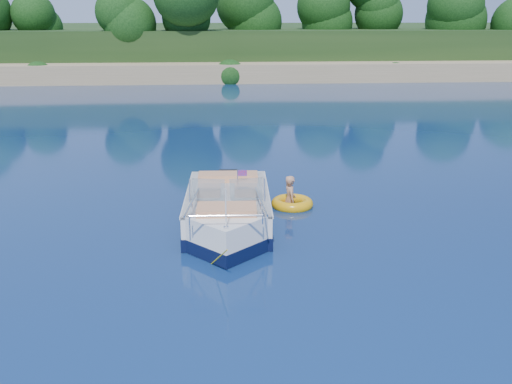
# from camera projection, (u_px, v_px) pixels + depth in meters

# --- Properties ---
(ground) EXTENTS (160.00, 160.00, 0.00)m
(ground) POSITION_uv_depth(u_px,v_px,m) (266.00, 259.00, 12.81)
(ground) COLOR #09193F
(ground) RESTS_ON ground
(shoreline) EXTENTS (170.00, 59.00, 6.00)m
(shoreline) POSITION_uv_depth(u_px,v_px,m) (220.00, 50.00, 73.24)
(shoreline) COLOR #927D54
(shoreline) RESTS_ON ground
(treeline) EXTENTS (150.00, 7.12, 8.19)m
(treeline) POSITION_uv_depth(u_px,v_px,m) (223.00, 12.00, 50.22)
(treeline) COLOR black
(treeline) RESTS_ON ground
(motorboat) EXTENTS (2.30, 5.97, 1.99)m
(motorboat) POSITION_uv_depth(u_px,v_px,m) (228.00, 214.00, 14.54)
(motorboat) COLOR white
(motorboat) RESTS_ON ground
(tow_tube) EXTENTS (1.49, 1.49, 0.32)m
(tow_tube) POSITION_uv_depth(u_px,v_px,m) (292.00, 204.00, 16.31)
(tow_tube) COLOR orange
(tow_tube) RESTS_ON ground
(boy) EXTENTS (0.50, 0.86, 1.58)m
(boy) POSITION_uv_depth(u_px,v_px,m) (289.00, 206.00, 16.35)
(boy) COLOR tan
(boy) RESTS_ON ground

